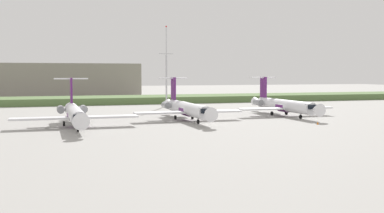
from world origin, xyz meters
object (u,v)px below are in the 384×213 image
Objects in this scene: regional_jet_second at (186,108)px; regional_jet_nearest at (75,113)px; antenna_mast at (166,73)px; regional_jet_third at (283,105)px; safety_cone_front_marker at (318,123)px.

regional_jet_nearest is at bearing -166.29° from regional_jet_second.
regional_jet_second is at bearing -98.77° from antenna_mast.
regional_jet_third is 56.36× the size of safety_cone_front_marker.
regional_jet_nearest is 56.36× the size of safety_cone_front_marker.
regional_jet_third reaches higher than safety_cone_front_marker.
regional_jet_nearest is 1.28× the size of antenna_mast.
antenna_mast is 43.88× the size of safety_cone_front_marker.
regional_jet_second is 43.96m from antenna_mast.
regional_jet_nearest and regional_jet_third have the same top height.
regional_jet_second is 56.36× the size of safety_cone_front_marker.
regional_jet_second is 24.79m from regional_jet_third.
antenna_mast is at bearing 81.23° from regional_jet_second.
regional_jet_third is (24.58, 3.23, 0.00)m from regional_jet_second.
regional_jet_third is 44.11m from antenna_mast.
antenna_mast reaches higher than regional_jet_nearest.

